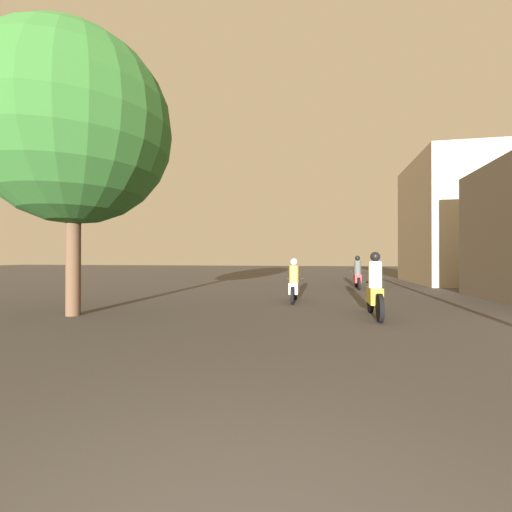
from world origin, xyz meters
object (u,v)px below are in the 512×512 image
(street_tree, at_px, (74,128))
(motorcycle_silver, at_px, (294,284))
(motorcycle_yellow, at_px, (375,291))
(motorcycle_red, at_px, (357,275))
(building_right_far, at_px, (448,221))

(street_tree, bearing_deg, motorcycle_silver, 35.02)
(motorcycle_yellow, xyz_separation_m, motorcycle_red, (0.43, 8.06, -0.02))
(motorcycle_silver, bearing_deg, motorcycle_yellow, -54.39)
(motorcycle_yellow, xyz_separation_m, motorcycle_silver, (-2.21, 2.62, -0.07))
(motorcycle_yellow, height_order, street_tree, street_tree)
(motorcycle_yellow, relative_size, street_tree, 0.29)
(motorcycle_red, bearing_deg, street_tree, -121.28)
(motorcycle_red, distance_m, street_tree, 12.93)
(motorcycle_silver, relative_size, street_tree, 0.26)
(building_right_far, xyz_separation_m, street_tree, (-13.69, -13.99, 1.22))
(street_tree, bearing_deg, motorcycle_red, 48.92)
(motorcycle_red, distance_m, building_right_far, 7.98)
(motorcycle_yellow, relative_size, building_right_far, 0.29)
(building_right_far, bearing_deg, motorcycle_yellow, -115.35)
(motorcycle_silver, distance_m, street_tree, 7.84)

